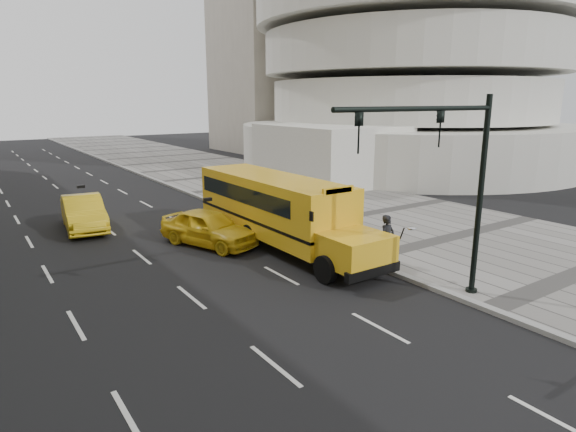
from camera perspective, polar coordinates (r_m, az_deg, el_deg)
ground at (r=20.84m, az=-14.34°, el=-4.23°), size 140.00×140.00×0.00m
sidewalk_museum at (r=27.13m, az=10.09°, el=0.27°), size 12.00×140.00×0.15m
curb_museum at (r=23.43m, az=-0.49°, el=-1.64°), size 0.30×140.00×0.15m
guggenheim at (r=52.33m, az=10.19°, el=21.45°), size 33.20×42.20×35.00m
school_bus at (r=20.94m, az=-1.48°, el=1.28°), size 2.96×11.56×3.19m
taxi_near at (r=21.29m, az=-9.37°, el=-1.37°), size 3.44×5.04×1.59m
taxi_far at (r=25.68m, az=-23.07°, el=0.35°), size 2.25×5.18×1.66m
pedestrian at (r=18.41m, az=11.66°, el=-2.82°), size 0.76×0.55×1.93m
traffic_signal at (r=14.83m, az=19.02°, el=4.58°), size 6.18×0.36×6.40m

